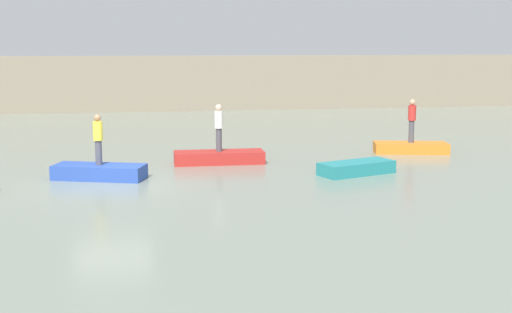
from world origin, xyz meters
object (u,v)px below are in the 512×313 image
object	(u,v)px
rowboat_teal	(356,168)
person_white_shirt	(219,125)
rowboat_red	(219,157)
person_yellow_shirt	(98,137)
rowboat_orange	(411,148)
rowboat_blue	(99,172)
person_red_shirt	(412,118)

from	to	relation	value
rowboat_teal	person_white_shirt	xyz separation A→B (m)	(-4.48, 2.92, 1.25)
rowboat_red	person_yellow_shirt	bearing A→B (deg)	-150.94
rowboat_orange	person_yellow_shirt	size ratio (longest dim) A/B	1.77
rowboat_blue	person_white_shirt	xyz separation A→B (m)	(4.29, 2.33, 1.23)
rowboat_red	person_white_shirt	xyz separation A→B (m)	(0.00, 0.00, 1.24)
rowboat_red	rowboat_orange	distance (m)	8.22
person_white_shirt	person_yellow_shirt	size ratio (longest dim) A/B	1.05
rowboat_blue	person_yellow_shirt	size ratio (longest dim) A/B	1.79
rowboat_orange	person_white_shirt	xyz separation A→B (m)	(-8.13, -1.18, 1.25)
rowboat_orange	person_red_shirt	xyz separation A→B (m)	(0.00, -0.00, 1.23)
rowboat_red	rowboat_orange	xyz separation A→B (m)	(8.13, 1.18, -0.02)
rowboat_teal	person_red_shirt	bearing A→B (deg)	28.13
rowboat_red	person_yellow_shirt	size ratio (longest dim) A/B	2.00
rowboat_red	person_yellow_shirt	distance (m)	5.02
rowboat_blue	person_yellow_shirt	world-z (taller)	person_yellow_shirt
rowboat_teal	person_yellow_shirt	size ratio (longest dim) A/B	1.59
person_red_shirt	rowboat_teal	bearing A→B (deg)	-131.74
rowboat_red	person_white_shirt	distance (m)	1.24
rowboat_blue	rowboat_orange	distance (m)	12.91
rowboat_red	person_red_shirt	bearing A→B (deg)	8.85
rowboat_red	rowboat_orange	size ratio (longest dim) A/B	1.13
rowboat_blue	rowboat_teal	world-z (taller)	rowboat_blue
person_red_shirt	person_white_shirt	bearing A→B (deg)	-171.74
rowboat_teal	person_red_shirt	world-z (taller)	person_red_shirt
rowboat_blue	rowboat_red	distance (m)	4.88
rowboat_orange	rowboat_blue	bearing A→B (deg)	-151.97
person_red_shirt	rowboat_red	bearing A→B (deg)	-171.74
rowboat_orange	person_white_shirt	bearing A→B (deg)	-159.47
rowboat_blue	rowboat_red	xyz separation A→B (m)	(4.29, 2.33, -0.01)
person_white_shirt	person_red_shirt	world-z (taller)	person_white_shirt
person_white_shirt	person_red_shirt	xyz separation A→B (m)	(8.13, 1.18, -0.03)
person_white_shirt	rowboat_blue	bearing A→B (deg)	-151.53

